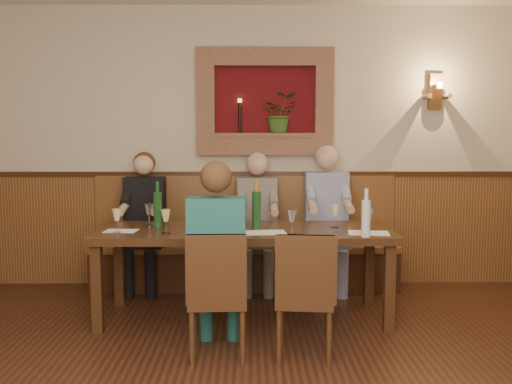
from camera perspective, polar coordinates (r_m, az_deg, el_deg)
room_shell at (r=2.82m, az=-1.66°, el=13.22°), size 6.04×6.04×2.82m
wainscoting at (r=2.94m, az=-1.58°, el=-12.78°), size 6.02×6.02×1.15m
wall_niche at (r=5.75m, az=1.31°, el=8.57°), size 1.36×0.30×1.06m
wall_sconce at (r=6.03m, az=17.51°, el=9.48°), size 0.25×0.20×0.35m
dining_table at (r=4.72m, az=-1.21°, el=-4.60°), size 2.40×0.90×0.75m
bench at (r=5.71m, az=-1.11°, el=-6.33°), size 3.00×0.45×1.11m
chair_near_left at (r=4.01m, az=-3.88°, el=-12.69°), size 0.41×0.41×0.88m
chair_near_right at (r=4.02m, az=4.86°, el=-12.65°), size 0.43×0.43×0.87m
person_bench_left at (r=5.66m, az=-11.15°, el=-4.18°), size 0.39×0.48×1.36m
person_bench_mid at (r=5.57m, az=0.13°, el=-4.27°), size 0.39×0.48×1.35m
person_bench_right at (r=5.61m, az=7.13°, el=-3.89°), size 0.42×0.51×1.42m
person_chair_front at (r=3.99m, az=-3.87°, el=-8.31°), size 0.39×0.48×1.35m
spittoon_bucket at (r=4.62m, az=-2.47°, el=-2.21°), size 0.26×0.26×0.27m
wine_bottle_green_a at (r=4.63m, az=0.05°, el=-1.76°), size 0.09×0.09×0.40m
wine_bottle_green_b at (r=4.82m, az=-9.80°, el=-1.67°), size 0.08×0.08×0.38m
water_bottle at (r=4.40m, az=10.94°, el=-2.50°), size 0.07×0.07×0.37m
tasting_sheet_a at (r=4.72m, az=-13.35°, el=-3.80°), size 0.26×0.20×0.00m
tasting_sheet_b at (r=4.52m, az=0.94°, el=-4.06°), size 0.34×0.25×0.00m
tasting_sheet_c at (r=4.59m, az=11.19°, el=-4.03°), size 0.35×0.27×0.00m
tasting_sheet_d at (r=4.44m, az=-4.53°, el=-4.27°), size 0.36×0.28×0.00m
wine_glass_0 at (r=4.54m, az=-1.51°, el=-2.83°), size 0.08×0.08×0.19m
wine_glass_1 at (r=4.36m, az=-3.78°, el=-3.20°), size 0.08×0.08×0.19m
wine_glass_2 at (r=4.81m, az=7.92°, el=-2.40°), size 0.08×0.08×0.19m
wine_glass_3 at (r=4.63m, az=-13.74°, el=-2.82°), size 0.08×0.08×0.19m
wine_glass_4 at (r=4.84m, az=-5.61°, el=-2.32°), size 0.08×0.08×0.19m
wine_glass_5 at (r=4.68m, az=11.22°, el=-2.68°), size 0.08×0.08×0.19m
wine_glass_6 at (r=4.91m, az=-10.64°, el=-2.28°), size 0.08×0.08×0.19m
wine_glass_7 at (r=4.45m, az=3.62°, el=-3.01°), size 0.08×0.08×0.19m
wine_glass_8 at (r=4.52m, az=-9.00°, el=-2.94°), size 0.08×0.08×0.19m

